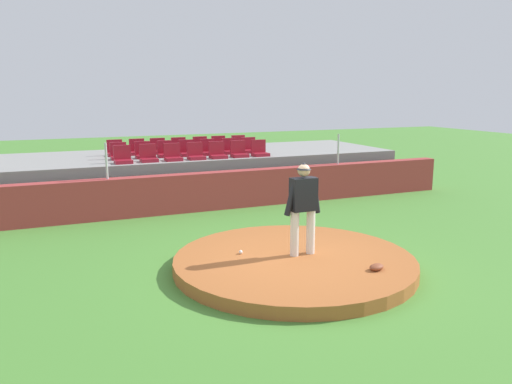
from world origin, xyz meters
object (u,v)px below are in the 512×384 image
Objects in this scene: stadium_chair_15 at (137,150)px; stadium_chair_18 at (201,147)px; stadium_chair_10 at (187,151)px; stadium_chair_1 at (148,156)px; baseball at (241,252)px; stadium_chair_3 at (196,154)px; stadium_chair_8 at (144,153)px; stadium_chair_9 at (166,152)px; stadium_chair_7 at (119,154)px; stadium_chair_19 at (219,146)px; fielding_glove at (377,267)px; stadium_chair_4 at (218,153)px; stadium_chair_16 at (158,149)px; stadium_chair_2 at (173,155)px; stadium_chair_6 at (260,151)px; stadium_chair_12 at (230,149)px; stadium_chair_0 at (123,158)px; stadium_chair_5 at (239,152)px; stadium_chair_20 at (239,145)px; stadium_chair_14 at (115,151)px; stadium_chair_17 at (179,148)px; pitcher at (303,202)px; stadium_chair_13 at (249,148)px; stadium_chair_11 at (208,150)px.

stadium_chair_18 is at bearing 179.55° from stadium_chair_15.
stadium_chair_1 is at bearing 31.50° from stadium_chair_10.
stadium_chair_3 is at bearing 81.60° from baseball.
stadium_chair_8 is 1.00× the size of stadium_chair_9.
stadium_chair_7 is 1.00× the size of stadium_chair_19.
fielding_glove is 9.88m from stadium_chair_15.
stadium_chair_4 and stadium_chair_16 have the same top height.
stadium_chair_2 is at bearing 41.41° from stadium_chair_19.
stadium_chair_1 is at bearing -1.27° from stadium_chair_4.
stadium_chair_6 is 1.00× the size of stadium_chair_12.
stadium_chair_4 reaches higher than fielding_glove.
stadium_chair_0 is at bearing 102.01° from baseball.
stadium_chair_4 and stadium_chair_18 have the same top height.
stadium_chair_9 is at bearing 126.97° from stadium_chair_15.
stadium_chair_20 is (0.70, 1.77, 0.00)m from stadium_chair_5.
stadium_chair_12 is at bearing 165.53° from stadium_chair_14.
stadium_chair_1 is 1.00× the size of stadium_chair_4.
stadium_chair_3 is 1.00× the size of stadium_chair_20.
stadium_chair_19 is (1.37, 1.83, 0.00)m from stadium_chair_3.
stadium_chair_6 is (3.49, -0.05, 0.00)m from stadium_chair_1.
stadium_chair_0 and stadium_chair_18 have the same top height.
stadium_chair_3 is 1.00× the size of stadium_chair_9.
stadium_chair_7 and stadium_chair_15 have the same top height.
stadium_chair_15 is (0.72, 0.95, 0.00)m from stadium_chair_7.
stadium_chair_9 is at bearing 88.57° from baseball.
stadium_chair_6 is (4.22, -0.00, 0.00)m from stadium_chair_0.
stadium_chair_7 and stadium_chair_17 have the same top height.
stadium_chair_5 is 3.93m from stadium_chair_14.
stadium_chair_20 is (4.19, -0.02, 0.00)m from stadium_chair_14.
stadium_chair_18 is (0.52, 8.24, 0.18)m from pitcher.
stadium_chair_9 is 1.00× the size of stadium_chair_17.
stadium_chair_16 is at bearing -0.64° from stadium_chair_20.
fielding_glove is 7.95m from stadium_chair_2.
pitcher is 6.69m from stadium_chair_6.
stadium_chair_0 is 2.30m from stadium_chair_16.
stadium_chair_2 is 1.00× the size of stadium_chair_17.
stadium_chair_10 is 1.00× the size of stadium_chair_18.
stadium_chair_1 is at bearing 16.99° from stadium_chair_12.
fielding_glove is 0.60× the size of stadium_chair_17.
stadium_chair_3 and stadium_chair_19 have the same top height.
stadium_chair_13 is at bearing -179.89° from stadium_chair_8.
stadium_chair_3 and stadium_chair_11 have the same top height.
stadium_chair_14 is (-4.19, 1.82, 0.00)m from stadium_chair_6.
stadium_chair_0 is 1.00× the size of stadium_chair_11.
stadium_chair_11 and stadium_chair_20 have the same top height.
stadium_chair_4 is 1.00× the size of stadium_chair_13.
stadium_chair_17 is at bearing -110.24° from stadium_chair_2.
pitcher is 3.52× the size of stadium_chair_17.
stadium_chair_5 is (2.26, 5.96, 1.16)m from baseball.
fielding_glove is at bearing 87.06° from stadium_chair_12.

